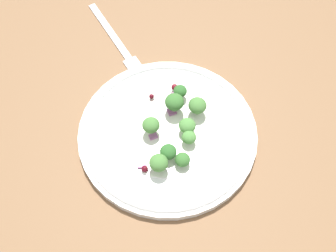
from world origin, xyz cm
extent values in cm
cube|color=brown|center=(0.00, 0.00, -1.00)|extent=(180.00, 180.00, 2.00)
cylinder|color=white|center=(-0.07, 1.70, 0.60)|extent=(26.49, 26.49, 1.20)
torus|color=white|center=(-0.07, 1.70, 1.20)|extent=(25.37, 25.37, 1.00)
cylinder|color=white|center=(-0.07, 1.70, 1.30)|extent=(15.36, 15.36, 0.20)
cylinder|color=#ADD18E|center=(1.44, -1.65, 2.41)|extent=(1.06, 1.06, 1.06)
ellipsoid|color=#386B2D|center=(1.44, -1.65, 3.68)|extent=(2.84, 2.84, 2.13)
cylinder|color=#8EB77A|center=(-5.02, 4.56, 1.64)|extent=(0.81, 0.81, 0.81)
ellipsoid|color=#386B2D|center=(-5.02, 4.56, 2.61)|extent=(2.15, 2.15, 1.62)
cylinder|color=#8EB77A|center=(2.32, -4.13, 2.06)|extent=(0.78, 0.78, 0.78)
ellipsoid|color=#2D6028|center=(2.32, -4.13, 2.99)|extent=(2.07, 2.07, 1.55)
cylinder|color=#9EC684|center=(-3.58, 1.27, 1.82)|extent=(0.78, 0.78, 0.78)
ellipsoid|color=#4C843D|center=(-3.58, 1.27, 2.76)|extent=(2.08, 2.08, 1.56)
cylinder|color=#8EB77A|center=(-2.27, -0.03, 1.83)|extent=(0.93, 0.93, 0.93)
ellipsoid|color=#4C843D|center=(-2.27, -0.03, 2.94)|extent=(2.47, 2.47, 1.85)
cylinder|color=#ADD18E|center=(-2.80, 4.97, 1.75)|extent=(0.89, 0.89, 0.89)
ellipsoid|color=#2D6028|center=(-2.80, 4.97, 2.82)|extent=(2.37, 2.37, 1.78)
cylinder|color=#ADD18E|center=(1.63, 3.46, 2.29)|extent=(0.95, 0.95, 0.95)
ellipsoid|color=#477A38|center=(1.63, 3.46, 3.43)|extent=(2.53, 2.53, 1.90)
cylinder|color=#8EB77A|center=(-2.99, 7.26, 2.07)|extent=(0.98, 0.98, 0.98)
ellipsoid|color=#477A38|center=(-2.99, 7.26, 3.25)|extent=(2.62, 2.62, 1.97)
cylinder|color=#9EC684|center=(-1.45, -3.47, 2.17)|extent=(1.01, 1.01, 1.01)
ellipsoid|color=#477A38|center=(-1.45, -3.47, 3.38)|extent=(2.70, 2.70, 2.02)
sphere|color=maroon|center=(3.77, -4.57, 2.25)|extent=(1.00, 1.00, 1.00)
sphere|color=#4C0A14|center=(5.54, -1.17, 1.92)|extent=(0.75, 0.75, 0.75)
sphere|color=#4C0A14|center=(-1.62, 8.66, 1.75)|extent=(0.95, 0.95, 0.95)
cube|color=#934C84|center=(3.11, -3.59, 1.73)|extent=(1.18, 1.27, 0.41)
cube|color=#A35B93|center=(0.90, 3.89, 1.48)|extent=(1.31, 1.47, 0.49)
cube|color=#A35B93|center=(-0.72, -4.92, 1.90)|extent=(1.34, 1.37, 0.53)
cube|color=#934C84|center=(1.52, -1.12, 1.68)|extent=(1.65, 1.66, 0.35)
cube|color=#843D75|center=(-0.80, 8.29, 1.50)|extent=(1.73, 1.73, 0.49)
cube|color=silver|center=(21.40, -8.16, 0.25)|extent=(14.48, 6.33, 0.50)
cube|color=silver|center=(12.68, -4.93, 0.25)|extent=(4.21, 3.50, 0.50)
camera|label=1|loc=(-19.35, 25.22, 53.28)|focal=43.70mm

